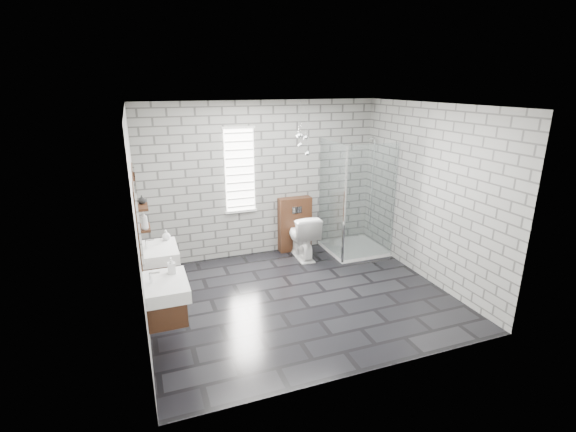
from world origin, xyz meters
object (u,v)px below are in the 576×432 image
vanity_left (163,289)px  cistern_panel (295,224)px  vanity_right (157,254)px  toilet (302,236)px  shower_enclosure (353,227)px

vanity_left → cistern_panel: bearing=42.7°
vanity_right → cistern_panel: vanity_right is taller
vanity_left → toilet: (2.48, 1.92, -0.35)m
vanity_left → toilet: 3.16m
vanity_left → shower_enclosure: shower_enclosure is taller
vanity_right → cistern_panel: bearing=26.1°
vanity_right → shower_enclosure: 3.49m
vanity_left → cistern_panel: 3.39m
toilet → cistern_panel: bearing=-87.5°
cistern_panel → toilet: bearing=-90.0°
shower_enclosure → toilet: bearing=171.1°
vanity_right → shower_enclosure: size_ratio=0.77×
vanity_left → vanity_right: bearing=90.0°
vanity_left → vanity_right: size_ratio=1.00×
cistern_panel → shower_enclosure: (0.93, -0.52, 0.00)m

